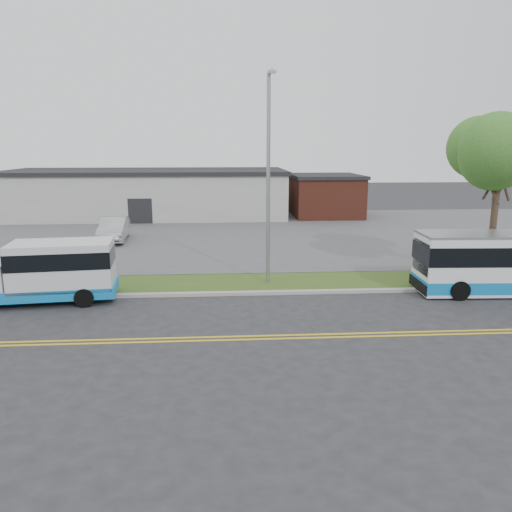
{
  "coord_description": "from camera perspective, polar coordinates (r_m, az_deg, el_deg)",
  "views": [
    {
      "loc": [
        0.89,
        -20.12,
        6.44
      ],
      "look_at": [
        2.37,
        1.82,
        1.6
      ],
      "focal_mm": 35.0,
      "sensor_mm": 36.0,
      "label": 1
    }
  ],
  "objects": [
    {
      "name": "streetlight_near",
      "position": [
        22.97,
        1.43,
        9.4
      ],
      "size": [
        0.35,
        1.53,
        9.5
      ],
      "color": "gray",
      "rests_on": "verge"
    },
    {
      "name": "lane_line_south",
      "position": [
        17.24,
        -6.63,
        -9.59
      ],
      "size": [
        70.0,
        0.12,
        0.01
      ],
      "primitive_type": "cube",
      "color": "gold",
      "rests_on": "ground"
    },
    {
      "name": "ground",
      "position": [
        21.14,
        -6.12,
        -5.39
      ],
      "size": [
        140.0,
        140.0,
        0.0
      ],
      "primitive_type": "plane",
      "color": "#28282B",
      "rests_on": "ground"
    },
    {
      "name": "shuttle_bus",
      "position": [
        22.64,
        -22.82,
        -1.52
      ],
      "size": [
        6.86,
        2.87,
        2.56
      ],
      "rotation": [
        0.0,
        0.0,
        0.11
      ],
      "color": "#1071B7",
      "rests_on": "ground"
    },
    {
      "name": "tree_east",
      "position": [
        26.58,
        26.18,
        10.66
      ],
      "size": [
        5.2,
        5.2,
        8.33
      ],
      "color": "#32251B",
      "rests_on": "verge"
    },
    {
      "name": "verge",
      "position": [
        23.9,
        -5.86,
        -3.16
      ],
      "size": [
        80.0,
        3.3,
        0.1
      ],
      "primitive_type": "cube",
      "color": "#34501A",
      "rests_on": "ground"
    },
    {
      "name": "commercial_building",
      "position": [
        47.81,
        -12.23,
        7.03
      ],
      "size": [
        25.4,
        10.4,
        4.35
      ],
      "color": "#9E9E99",
      "rests_on": "ground"
    },
    {
      "name": "brick_wing",
      "position": [
        47.32,
        7.93,
        6.87
      ],
      "size": [
        6.3,
        7.3,
        3.9
      ],
      "color": "brown",
      "rests_on": "ground"
    },
    {
      "name": "parked_car_a",
      "position": [
        35.54,
        -15.95,
        2.96
      ],
      "size": [
        1.98,
        4.92,
        1.59
      ],
      "primitive_type": "imported",
      "rotation": [
        0.0,
        0.0,
        0.06
      ],
      "color": "#ACAFB3",
      "rests_on": "parking_lot"
    },
    {
      "name": "lane_line_north",
      "position": [
        17.52,
        -6.59,
        -9.23
      ],
      "size": [
        70.0,
        0.12,
        0.01
      ],
      "primitive_type": "cube",
      "color": "gold",
      "rests_on": "ground"
    },
    {
      "name": "curb",
      "position": [
        22.17,
        -6.02,
        -4.34
      ],
      "size": [
        80.0,
        0.3,
        0.15
      ],
      "primitive_type": "cube",
      "color": "#9E9B93",
      "rests_on": "ground"
    },
    {
      "name": "parking_lot",
      "position": [
        37.67,
        -5.17,
        2.6
      ],
      "size": [
        80.0,
        25.0,
        0.1
      ],
      "primitive_type": "cube",
      "color": "#4C4C4F",
      "rests_on": "ground"
    }
  ]
}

